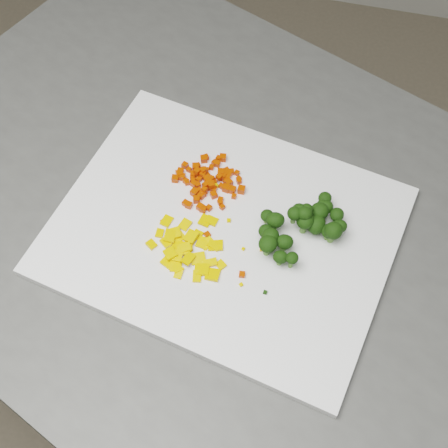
% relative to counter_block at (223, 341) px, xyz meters
% --- Properties ---
extents(counter_block, '(1.13, 0.98, 0.90)m').
position_rel_counter_block_xyz_m(counter_block, '(0.00, 0.00, 0.00)').
color(counter_block, '#4B4B48').
rests_on(counter_block, ground).
extents(cutting_board, '(0.46, 0.39, 0.01)m').
position_rel_counter_block_xyz_m(cutting_board, '(0.01, -0.02, 0.46)').
color(cutting_board, white).
rests_on(cutting_board, counter_block).
extents(carrot_pile, '(0.09, 0.09, 0.03)m').
position_rel_counter_block_xyz_m(carrot_pile, '(-0.03, 0.04, 0.47)').
color(carrot_pile, '#C22902').
rests_on(carrot_pile, cutting_board).
extents(pepper_pile, '(0.11, 0.11, 0.01)m').
position_rel_counter_block_xyz_m(pepper_pile, '(-0.03, -0.06, 0.47)').
color(pepper_pile, '#F3AD0C').
rests_on(pepper_pile, cutting_board).
extents(broccoli_pile, '(0.11, 0.11, 0.05)m').
position_rel_counter_block_xyz_m(broccoli_pile, '(0.11, -0.01, 0.49)').
color(broccoli_pile, black).
rests_on(broccoli_pile, cutting_board).
extents(carrot_cube_0, '(0.01, 0.01, 0.01)m').
position_rel_counter_block_xyz_m(carrot_cube_0, '(-0.04, 0.08, 0.46)').
color(carrot_cube_0, '#C22902').
rests_on(carrot_cube_0, carrot_pile).
extents(carrot_cube_1, '(0.01, 0.01, 0.01)m').
position_rel_counter_block_xyz_m(carrot_cube_1, '(-0.02, 0.06, 0.47)').
color(carrot_cube_1, '#C22902').
rests_on(carrot_cube_1, carrot_pile).
extents(carrot_cube_2, '(0.01, 0.01, 0.01)m').
position_rel_counter_block_xyz_m(carrot_cube_2, '(-0.01, 0.05, 0.46)').
color(carrot_cube_2, '#C22902').
rests_on(carrot_cube_2, carrot_pile).
extents(carrot_cube_3, '(0.01, 0.01, 0.01)m').
position_rel_counter_block_xyz_m(carrot_cube_3, '(-0.04, 0.05, 0.46)').
color(carrot_cube_3, '#C22902').
rests_on(carrot_cube_3, carrot_pile).
extents(carrot_cube_4, '(0.01, 0.01, 0.01)m').
position_rel_counter_block_xyz_m(carrot_cube_4, '(-0.03, 0.03, 0.47)').
color(carrot_cube_4, '#C22902').
rests_on(carrot_cube_4, carrot_pile).
extents(carrot_cube_5, '(0.01, 0.01, 0.01)m').
position_rel_counter_block_xyz_m(carrot_cube_5, '(0.01, 0.02, 0.46)').
color(carrot_cube_5, '#C22902').
rests_on(carrot_cube_5, carrot_pile).
extents(carrot_cube_6, '(0.01, 0.01, 0.01)m').
position_rel_counter_block_xyz_m(carrot_cube_6, '(-0.05, 0.03, 0.46)').
color(carrot_cube_6, '#C22902').
rests_on(carrot_cube_6, carrot_pile).
extents(carrot_cube_7, '(0.01, 0.01, 0.01)m').
position_rel_counter_block_xyz_m(carrot_cube_7, '(-0.02, 0.04, 0.47)').
color(carrot_cube_7, '#C22902').
rests_on(carrot_cube_7, carrot_pile).
extents(carrot_cube_8, '(0.01, 0.01, 0.01)m').
position_rel_counter_block_xyz_m(carrot_cube_8, '(-0.02, 0.02, 0.46)').
color(carrot_cube_8, '#C22902').
rests_on(carrot_cube_8, carrot_pile).
extents(carrot_cube_9, '(0.01, 0.01, 0.01)m').
position_rel_counter_block_xyz_m(carrot_cube_9, '(-0.00, 0.05, 0.46)').
color(carrot_cube_9, '#C22902').
rests_on(carrot_cube_9, carrot_pile).
extents(carrot_cube_10, '(0.01, 0.01, 0.01)m').
position_rel_counter_block_xyz_m(carrot_cube_10, '(-0.01, 0.06, 0.46)').
color(carrot_cube_10, '#C22902').
rests_on(carrot_cube_10, carrot_pile).
extents(carrot_cube_11, '(0.01, 0.01, 0.01)m').
position_rel_counter_block_xyz_m(carrot_cube_11, '(-0.02, 0.03, 0.46)').
color(carrot_cube_11, '#C22902').
rests_on(carrot_cube_11, carrot_pile).
extents(carrot_cube_12, '(0.01, 0.01, 0.01)m').
position_rel_counter_block_xyz_m(carrot_cube_12, '(-0.04, 0.05, 0.47)').
color(carrot_cube_12, '#C22902').
rests_on(carrot_cube_12, carrot_pile).
extents(carrot_cube_13, '(0.01, 0.01, 0.01)m').
position_rel_counter_block_xyz_m(carrot_cube_13, '(-0.01, 0.04, 0.46)').
color(carrot_cube_13, '#C22902').
rests_on(carrot_cube_13, carrot_pile).
extents(carrot_cube_14, '(0.01, 0.01, 0.01)m').
position_rel_counter_block_xyz_m(carrot_cube_14, '(-0.00, 0.04, 0.46)').
color(carrot_cube_14, '#C22902').
rests_on(carrot_cube_14, carrot_pile).
extents(carrot_cube_15, '(0.01, 0.01, 0.01)m').
position_rel_counter_block_xyz_m(carrot_cube_15, '(-0.07, 0.04, 0.47)').
color(carrot_cube_15, '#C22902').
rests_on(carrot_cube_15, carrot_pile).
extents(carrot_cube_16, '(0.01, 0.01, 0.01)m').
position_rel_counter_block_xyz_m(carrot_cube_16, '(-0.04, 0.03, 0.46)').
color(carrot_cube_16, '#C22902').
rests_on(carrot_cube_16, carrot_pile).
extents(carrot_cube_17, '(0.01, 0.01, 0.01)m').
position_rel_counter_block_xyz_m(carrot_cube_17, '(-0.03, 0.02, 0.46)').
color(carrot_cube_17, '#C22902').
rests_on(carrot_cube_17, carrot_pile).
extents(carrot_cube_18, '(0.01, 0.01, 0.01)m').
position_rel_counter_block_xyz_m(carrot_cube_18, '(-0.03, 0.02, 0.46)').
color(carrot_cube_18, '#C22902').
rests_on(carrot_cube_18, carrot_pile).
extents(carrot_cube_19, '(0.01, 0.01, 0.01)m').
position_rel_counter_block_xyz_m(carrot_cube_19, '(0.02, 0.04, 0.47)').
color(carrot_cube_19, '#C22902').
rests_on(carrot_cube_19, carrot_pile).
extents(carrot_cube_20, '(0.01, 0.01, 0.01)m').
position_rel_counter_block_xyz_m(carrot_cube_20, '(0.01, 0.05, 0.46)').
color(carrot_cube_20, '#C22902').
rests_on(carrot_cube_20, carrot_pile).
extents(carrot_cube_21, '(0.01, 0.01, 0.01)m').
position_rel_counter_block_xyz_m(carrot_cube_21, '(-0.00, 0.06, 0.46)').
color(carrot_cube_21, '#C22902').
rests_on(carrot_cube_21, carrot_pile).
extents(carrot_cube_22, '(0.01, 0.01, 0.01)m').
position_rel_counter_block_xyz_m(carrot_cube_22, '(-0.03, 0.07, 0.46)').
color(carrot_cube_22, '#C22902').
rests_on(carrot_cube_22, carrot_pile).
extents(carrot_cube_23, '(0.01, 0.01, 0.01)m').
position_rel_counter_block_xyz_m(carrot_cube_23, '(-0.02, 0.03, 0.47)').
color(carrot_cube_23, '#C22902').
rests_on(carrot_cube_23, carrot_pile).
extents(carrot_cube_24, '(0.01, 0.01, 0.01)m').
position_rel_counter_block_xyz_m(carrot_cube_24, '(-0.07, 0.03, 0.47)').
color(carrot_cube_24, '#C22902').
rests_on(carrot_cube_24, carrot_pile).
extents(carrot_cube_25, '(0.01, 0.01, 0.01)m').
position_rel_counter_block_xyz_m(carrot_cube_25, '(-0.05, 0.06, 0.46)').
color(carrot_cube_25, '#C22902').
rests_on(carrot_cube_25, carrot_pile).
extents(carrot_cube_26, '(0.01, 0.01, 0.01)m').
position_rel_counter_block_xyz_m(carrot_cube_26, '(-0.01, 0.05, 0.46)').
color(carrot_cube_26, '#C22902').
rests_on(carrot_cube_26, carrot_pile).
extents(carrot_cube_27, '(0.01, 0.01, 0.01)m').
position_rel_counter_block_xyz_m(carrot_cube_27, '(-0.03, 0.04, 0.47)').
color(carrot_cube_27, '#C22902').
rests_on(carrot_cube_27, carrot_pile).
extents(carrot_cube_28, '(0.01, 0.01, 0.01)m').
position_rel_counter_block_xyz_m(carrot_cube_28, '(-0.02, -0.00, 0.46)').
color(carrot_cube_28, '#C22902').
rests_on(carrot_cube_28, carrot_pile).
extents(carrot_cube_29, '(0.01, 0.01, 0.01)m').
position_rel_counter_block_xyz_m(carrot_cube_29, '(-0.01, 0.06, 0.46)').
color(carrot_cube_29, '#C22902').
rests_on(carrot_cube_29, carrot_pile).
extents(carrot_cube_30, '(0.01, 0.01, 0.01)m').
position_rel_counter_block_xyz_m(carrot_cube_30, '(-0.05, 0.03, 0.46)').
color(carrot_cube_30, '#C22902').
rests_on(carrot_cube_30, carrot_pile).
extents(carrot_cube_31, '(0.01, 0.01, 0.01)m').
position_rel_counter_block_xyz_m(carrot_cube_31, '(-0.03, 0.02, 0.47)').
color(carrot_cube_31, '#C22902').
rests_on(carrot_cube_31, carrot_pile).
extents(carrot_cube_32, '(0.01, 0.01, 0.01)m').
position_rel_counter_block_xyz_m(carrot_cube_32, '(-0.03, 0.05, 0.46)').
color(carrot_cube_32, '#C22902').
rests_on(carrot_cube_32, carrot_pile).
extents(carrot_cube_33, '(0.01, 0.01, 0.01)m').
position_rel_counter_block_xyz_m(carrot_cube_33, '(-0.04, 0.01, 0.47)').
color(carrot_cube_33, '#C22902').
rests_on(carrot_cube_33, carrot_pile).
extents(carrot_cube_34, '(0.01, 0.01, 0.01)m').
position_rel_counter_block_xyz_m(carrot_cube_34, '(-0.02, 0.04, 0.46)').
color(carrot_cube_34, '#C22902').
rests_on(carrot_cube_34, carrot_pile).
extents(carrot_cube_35, '(0.01, 0.01, 0.01)m').
position_rel_counter_block_xyz_m(carrot_cube_35, '(-0.04, 0.04, 0.47)').
color(carrot_cube_35, '#C22902').
rests_on(carrot_cube_35, carrot_pile).
extents(carrot_cube_36, '(0.01, 0.01, 0.01)m').
position_rel_counter_block_xyz_m(carrot_cube_36, '(-0.04, -0.00, 0.46)').
color(carrot_cube_36, '#C22902').
rests_on(carrot_cube_36, carrot_pile).
extents(carrot_cube_37, '(0.01, 0.01, 0.01)m').
position_rel_counter_block_xyz_m(carrot_cube_37, '(-0.02, 0.04, 0.47)').
color(carrot_cube_37, '#C22902').
rests_on(carrot_cube_37, carrot_pile).
extents(carrot_cube_38, '(0.01, 0.01, 0.01)m').
position_rel_counter_block_xyz_m(carrot_cube_38, '(-0.00, 0.03, 0.47)').
color(carrot_cube_38, '#C22902').
rests_on(carrot_cube_38, carrot_pile).
extents(carrot_cube_39, '(0.01, 0.01, 0.01)m').
position_rel_counter_block_xyz_m(carrot_cube_39, '(-0.02, 0.04, 0.46)').
color(carrot_cube_39, '#C22902').
rests_on(carrot_cube_39, carrot_pile).
extents(carrot_cube_40, '(0.01, 0.01, 0.01)m').
position_rel_counter_block_xyz_m(carrot_cube_40, '(-0.04, 0.06, 0.46)').
color(carrot_cube_40, '#C22902').
rests_on(carrot_cube_40, carrot_pile).
extents(carrot_cube_41, '(0.01, 0.01, 0.01)m').
position_rel_counter_block_xyz_m(carrot_cube_41, '(-0.02, -0.00, 0.46)').
color(carrot_cube_41, '#C22902').
rests_on(carrot_cube_41, carrot_pile).
extents(carrot_cube_42, '(0.01, 0.01, 0.01)m').
position_rel_counter_block_xyz_m(carrot_cube_42, '(-0.03, 0.06, 0.46)').
color(carrot_cube_42, '#C22902').
rests_on(carrot_cube_42, carrot_pile).
extents(carrot_cube_43, '(0.01, 0.01, 0.01)m').
position_rel_counter_block_xyz_m(carrot_cube_43, '(-0.03, 0.03, 0.46)').
color(carrot_cube_43, '#C22902').
rests_on(carrot_cube_43, carrot_pile).
extents(carrot_cube_44, '(0.01, 0.01, 0.01)m').
position_rel_counter_block_xyz_m(carrot_cube_44, '(-0.03, -0.00, 0.46)').
color(carrot_cube_44, '#C22902').
rests_on(carrot_cube_44, carrot_pile).
extents(carrot_cube_45, '(0.01, 0.01, 0.01)m').
position_rel_counter_block_xyz_m(carrot_cube_45, '(-0.02, 0.08, 0.46)').
color(carrot_cube_45, '#C22902').
rests_on(carrot_cube_45, carrot_pile).
extents(carrot_cube_46, '(0.01, 0.01, 0.01)m').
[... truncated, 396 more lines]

